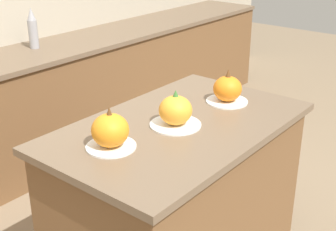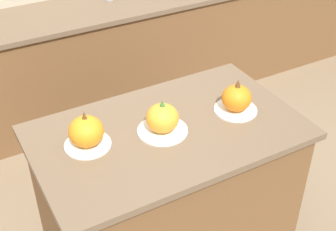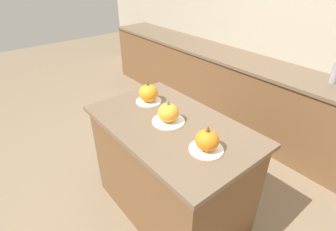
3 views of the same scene
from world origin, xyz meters
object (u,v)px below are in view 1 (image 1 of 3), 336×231
(pumpkin_cake_center, at_px, (176,112))
(bottle_tall, at_px, (33,29))
(pumpkin_cake_left, at_px, (110,132))
(pumpkin_cake_right, at_px, (227,90))

(pumpkin_cake_center, height_order, bottle_tall, bottle_tall)
(pumpkin_cake_left, height_order, pumpkin_cake_right, pumpkin_cake_left)
(pumpkin_cake_left, bearing_deg, pumpkin_cake_right, -7.33)
(pumpkin_cake_left, xyz_separation_m, bottle_tall, (0.79, 1.59, 0.06))
(pumpkin_cake_right, bearing_deg, pumpkin_cake_left, 172.67)
(pumpkin_cake_right, bearing_deg, pumpkin_cake_center, 176.45)
(pumpkin_cake_center, distance_m, pumpkin_cake_right, 0.40)
(bottle_tall, bearing_deg, pumpkin_cake_center, -104.97)
(bottle_tall, bearing_deg, pumpkin_cake_left, -116.33)
(pumpkin_cake_right, bearing_deg, bottle_tall, 88.48)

